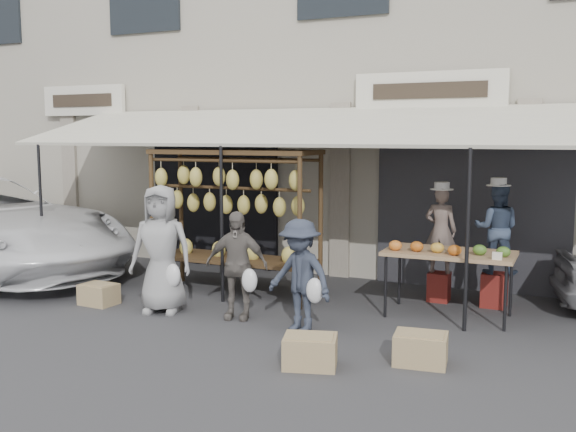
% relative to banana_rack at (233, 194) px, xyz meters
% --- Properties ---
extents(ground_plane, '(90.00, 90.00, 0.00)m').
position_rel_banana_rack_xyz_m(ground_plane, '(1.05, -1.60, -1.56)').
color(ground_plane, '#2D2D30').
extents(shophouse, '(24.00, 6.15, 7.30)m').
position_rel_banana_rack_xyz_m(shophouse, '(1.05, 4.90, 2.09)').
color(shophouse, '#9F988A').
rests_on(shophouse, ground_plane).
extents(awning, '(10.00, 2.35, 2.92)m').
position_rel_banana_rack_xyz_m(awning, '(1.06, 0.68, 1.01)').
color(awning, beige).
rests_on(awning, ground_plane).
extents(banana_rack, '(2.60, 0.90, 2.24)m').
position_rel_banana_rack_xyz_m(banana_rack, '(0.00, 0.00, 0.00)').
color(banana_rack, '#412E1A').
rests_on(banana_rack, ground_plane).
extents(produce_table, '(1.70, 0.90, 1.04)m').
position_rel_banana_rack_xyz_m(produce_table, '(3.24, 0.08, -0.69)').
color(produce_table, tan).
rests_on(produce_table, ground_plane).
extents(vendor_left, '(0.47, 0.31, 1.27)m').
position_rel_banana_rack_xyz_m(vendor_left, '(2.96, 0.91, -0.50)').
color(vendor_left, '#6E5E56').
rests_on(vendor_left, stool_left).
extents(vendor_right, '(0.65, 0.52, 1.29)m').
position_rel_banana_rack_xyz_m(vendor_right, '(3.75, 0.92, -0.43)').
color(vendor_right, '#394863').
rests_on(vendor_right, stool_right).
extents(customer_left, '(0.99, 0.78, 1.78)m').
position_rel_banana_rack_xyz_m(customer_left, '(-0.44, -1.27, -0.67)').
color(customer_left, gray).
rests_on(customer_left, ground_plane).
extents(customer_mid, '(0.91, 0.53, 1.45)m').
position_rel_banana_rack_xyz_m(customer_mid, '(0.66, -1.12, -0.83)').
color(customer_mid, '#655E58').
rests_on(customer_mid, ground_plane).
extents(customer_right, '(1.01, 0.73, 1.42)m').
position_rel_banana_rack_xyz_m(customer_right, '(1.66, -1.29, -0.85)').
color(customer_right, '#2E3443').
rests_on(customer_right, ground_plane).
extents(stool_left, '(0.37, 0.37, 0.43)m').
position_rel_banana_rack_xyz_m(stool_left, '(2.96, 0.91, -1.35)').
color(stool_left, maroon).
rests_on(stool_left, ground_plane).
extents(stool_right, '(0.39, 0.39, 0.49)m').
position_rel_banana_rack_xyz_m(stool_right, '(3.75, 0.92, -1.32)').
color(stool_right, maroon).
rests_on(stool_right, ground_plane).
extents(crate_near_a, '(0.65, 0.56, 0.33)m').
position_rel_banana_rack_xyz_m(crate_near_a, '(2.26, -2.41, -1.39)').
color(crate_near_a, tan).
rests_on(crate_near_a, ground_plane).
extents(crate_near_b, '(0.60, 0.49, 0.33)m').
position_rel_banana_rack_xyz_m(crate_near_b, '(3.31, -1.85, -1.39)').
color(crate_near_b, tan).
rests_on(crate_near_b, ground_plane).
extents(crate_far, '(0.52, 0.41, 0.30)m').
position_rel_banana_rack_xyz_m(crate_far, '(-1.51, -1.33, -1.41)').
color(crate_far, tan).
rests_on(crate_far, ground_plane).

